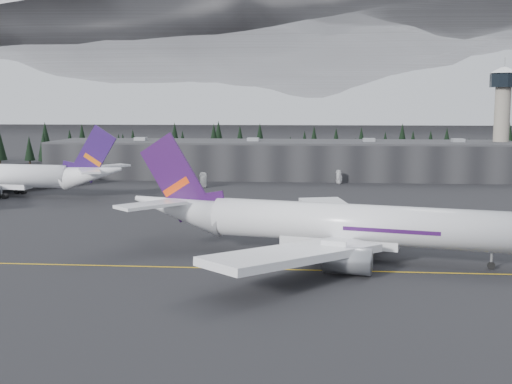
# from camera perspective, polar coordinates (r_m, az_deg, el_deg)

# --- Properties ---
(ground) EXTENTS (1400.00, 1400.00, 0.00)m
(ground) POSITION_cam_1_polar(r_m,az_deg,el_deg) (101.83, -0.96, -6.55)
(ground) COLOR black
(ground) RESTS_ON ground
(taxiline) EXTENTS (400.00, 0.40, 0.02)m
(taxiline) POSITION_cam_1_polar(r_m,az_deg,el_deg) (99.90, -1.08, -6.83)
(taxiline) COLOR gold
(taxiline) RESTS_ON ground
(terminal) EXTENTS (160.00, 30.00, 12.60)m
(terminal) POSITION_cam_1_polar(r_m,az_deg,el_deg) (224.17, 2.29, 2.94)
(terminal) COLOR black
(terminal) RESTS_ON ground
(control_tower) EXTENTS (10.00, 10.00, 37.70)m
(control_tower) POSITION_cam_1_polar(r_m,az_deg,el_deg) (235.28, 21.05, 6.83)
(control_tower) COLOR gray
(control_tower) RESTS_ON ground
(treeline) EXTENTS (360.00, 20.00, 15.00)m
(treeline) POSITION_cam_1_polar(r_m,az_deg,el_deg) (260.94, 2.66, 3.88)
(treeline) COLOR black
(treeline) RESTS_ON ground
(mountain_ridge) EXTENTS (4400.00, 900.00, 420.00)m
(mountain_ridge) POSITION_cam_1_polar(r_m,az_deg,el_deg) (1098.48, 4.38, 6.45)
(mountain_ridge) COLOR white
(mountain_ridge) RESTS_ON ground
(jet_main) EXTENTS (68.18, 62.24, 20.35)m
(jet_main) POSITION_cam_1_polar(r_m,az_deg,el_deg) (106.90, 5.96, -2.75)
(jet_main) COLOR white
(jet_main) RESTS_ON ground
(jet_parked) EXTENTS (67.63, 62.18, 19.90)m
(jet_parked) POSITION_cam_1_polar(r_m,az_deg,el_deg) (190.26, -21.35, 1.34)
(jet_parked) COLOR white
(jet_parked) RESTS_ON ground
(gse_vehicle_a) EXTENTS (2.86, 5.00, 1.31)m
(gse_vehicle_a) POSITION_cam_1_polar(r_m,az_deg,el_deg) (196.36, -4.69, 0.58)
(gse_vehicle_a) COLOR silver
(gse_vehicle_a) RESTS_ON ground
(gse_vehicle_b) EXTENTS (4.68, 4.13, 1.53)m
(gse_vehicle_b) POSITION_cam_1_polar(r_m,az_deg,el_deg) (207.06, 7.42, 0.94)
(gse_vehicle_b) COLOR white
(gse_vehicle_b) RESTS_ON ground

